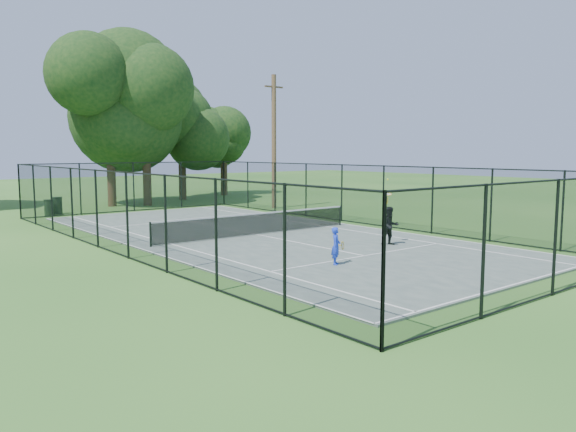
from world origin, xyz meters
TOP-DOWN VIEW (x-y plane):
  - ground at (0.00, 0.00)m, footprint 120.00×120.00m
  - tennis_court at (0.00, 0.00)m, footprint 11.00×24.00m
  - tennis_net at (0.00, 0.00)m, footprint 10.08×0.08m
  - fence at (0.00, 0.00)m, footprint 13.10×26.10m
  - tree_near_left at (0.10, 16.79)m, footprint 7.91×7.91m
  - tree_near_mid at (2.19, 15.84)m, footprint 7.35×7.35m
  - tree_near_right at (6.38, 18.67)m, footprint 6.07×6.07m
  - tree_far_right at (11.09, 20.23)m, footprint 4.81×4.81m
  - trash_bin_left at (-4.77, 13.84)m, footprint 0.58×0.58m
  - trash_bin_right at (-4.19, 14.28)m, footprint 0.58×0.58m
  - utility_pole at (7.79, 9.00)m, footprint 1.40×0.30m
  - player_blue at (-1.81, -6.85)m, footprint 0.85×0.51m
  - player_black at (2.42, -5.44)m, footprint 1.06×1.11m

SIDE VIEW (x-z plane):
  - ground at x=0.00m, z-range 0.00..0.00m
  - tennis_court at x=0.00m, z-range 0.00..0.06m
  - trash_bin_left at x=-4.77m, z-range 0.01..0.92m
  - trash_bin_right at x=-4.19m, z-range 0.01..1.01m
  - tennis_net at x=0.00m, z-range 0.10..1.05m
  - player_blue at x=-1.81m, z-range 0.06..1.27m
  - player_black at x=2.42m, z-range -0.45..2.08m
  - fence at x=0.00m, z-range 0.00..3.00m
  - tree_far_right at x=11.09m, z-range 0.76..7.12m
  - utility_pole at x=7.79m, z-range 0.06..8.54m
  - tree_near_right at x=6.38m, z-range 1.14..9.52m
  - tree_near_mid at x=2.19m, z-range 1.12..10.73m
  - tree_near_left at x=0.10m, z-range 1.19..11.51m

